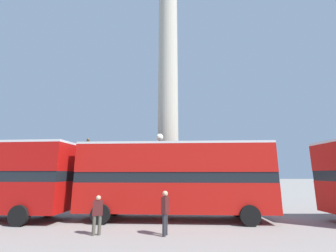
{
  "coord_description": "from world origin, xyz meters",
  "views": [
    {
      "loc": [
        1.52,
        -19.07,
        2.51
      ],
      "look_at": [
        0.0,
        0.0,
        6.58
      ],
      "focal_mm": 24.0,
      "sensor_mm": 36.0,
      "label": 1
    }
  ],
  "objects": [
    {
      "name": "ground_plane",
      "position": [
        0.0,
        0.0,
        0.0
      ],
      "size": [
        200.0,
        200.0,
        0.0
      ],
      "primitive_type": "plane",
      "color": "gray"
    },
    {
      "name": "monument_column",
      "position": [
        0.0,
        0.0,
        9.33
      ],
      "size": [
        4.54,
        4.54,
        25.15
      ],
      "color": "#ADA593",
      "rests_on": "ground_plane"
    },
    {
      "name": "bus_c",
      "position": [
        0.85,
        -5.89,
        2.34
      ],
      "size": [
        10.73,
        3.09,
        4.23
      ],
      "rotation": [
        0.0,
        0.0,
        0.02
      ],
      "color": "#B7140F",
      "rests_on": "ground_plane"
    },
    {
      "name": "equestrian_statue",
      "position": [
        -8.0,
        2.0,
        1.68
      ],
      "size": [
        3.63,
        3.07,
        5.91
      ],
      "rotation": [
        0.0,
        0.0,
        -0.32
      ],
      "color": "#ADA593",
      "rests_on": "ground_plane"
    },
    {
      "name": "street_lamp",
      "position": [
        -0.36,
        -3.09,
        3.45
      ],
      "size": [
        0.51,
        0.51,
        5.36
      ],
      "color": "black",
      "rests_on": "ground_plane"
    },
    {
      "name": "pedestrian_near_lamp",
      "position": [
        0.6,
        -9.11,
        1.02
      ],
      "size": [
        0.29,
        0.5,
        1.79
      ],
      "rotation": [
        0.0,
        0.0,
        4.47
      ],
      "color": "#28282D",
      "rests_on": "ground_plane"
    },
    {
      "name": "pedestrian_by_plinth",
      "position": [
        -2.26,
        -9.27,
        0.87
      ],
      "size": [
        0.45,
        0.31,
        1.6
      ],
      "rotation": [
        0.0,
        0.0,
        0.37
      ],
      "color": "#4C473D",
      "rests_on": "ground_plane"
    }
  ]
}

